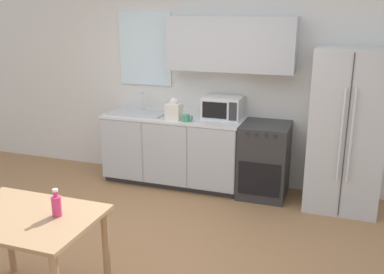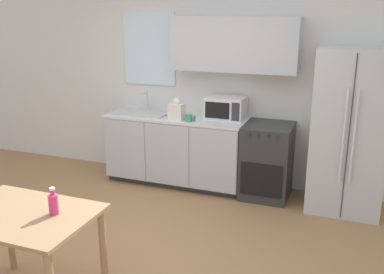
{
  "view_description": "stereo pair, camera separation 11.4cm",
  "coord_description": "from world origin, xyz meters",
  "px_view_note": "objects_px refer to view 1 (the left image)",
  "views": [
    {
      "loc": [
        1.65,
        -3.2,
        2.2
      ],
      "look_at": [
        0.36,
        0.52,
        1.05
      ],
      "focal_mm": 40.0,
      "sensor_mm": 36.0,
      "label": 1
    },
    {
      "loc": [
        1.75,
        -3.17,
        2.2
      ],
      "look_at": [
        0.36,
        0.52,
        1.05
      ],
      "focal_mm": 40.0,
      "sensor_mm": 36.0,
      "label": 2
    }
  ],
  "objects_px": {
    "oven_range": "(264,160)",
    "coffee_mug": "(187,118)",
    "dining_table": "(26,230)",
    "refrigerator": "(346,130)",
    "microwave": "(223,108)",
    "drink_bottle": "(57,205)"
  },
  "relations": [
    {
      "from": "refrigerator",
      "to": "microwave",
      "type": "distance_m",
      "value": 1.48
    },
    {
      "from": "microwave",
      "to": "refrigerator",
      "type": "bearing_deg",
      "value": -4.9
    },
    {
      "from": "dining_table",
      "to": "microwave",
      "type": "bearing_deg",
      "value": 75.12
    },
    {
      "from": "oven_range",
      "to": "microwave",
      "type": "height_order",
      "value": "microwave"
    },
    {
      "from": "oven_range",
      "to": "coffee_mug",
      "type": "relative_size",
      "value": 7.33
    },
    {
      "from": "oven_range",
      "to": "coffee_mug",
      "type": "height_order",
      "value": "coffee_mug"
    },
    {
      "from": "oven_range",
      "to": "coffee_mug",
      "type": "xyz_separation_m",
      "value": [
        -0.94,
        -0.2,
        0.5
      ]
    },
    {
      "from": "oven_range",
      "to": "coffee_mug",
      "type": "distance_m",
      "value": 1.08
    },
    {
      "from": "refrigerator",
      "to": "coffee_mug",
      "type": "bearing_deg",
      "value": -174.54
    },
    {
      "from": "refrigerator",
      "to": "drink_bottle",
      "type": "distance_m",
      "value": 3.27
    },
    {
      "from": "microwave",
      "to": "coffee_mug",
      "type": "bearing_deg",
      "value": -140.86
    },
    {
      "from": "coffee_mug",
      "to": "drink_bottle",
      "type": "xyz_separation_m",
      "value": [
        -0.14,
        -2.42,
        -0.1
      ]
    },
    {
      "from": "oven_range",
      "to": "drink_bottle",
      "type": "height_order",
      "value": "drink_bottle"
    },
    {
      "from": "oven_range",
      "to": "refrigerator",
      "type": "distance_m",
      "value": 1.02
    },
    {
      "from": "oven_range",
      "to": "microwave",
      "type": "bearing_deg",
      "value": 169.93
    },
    {
      "from": "dining_table",
      "to": "coffee_mug",
      "type": "bearing_deg",
      "value": 81.52
    },
    {
      "from": "microwave",
      "to": "coffee_mug",
      "type": "relative_size",
      "value": 3.85
    },
    {
      "from": "coffee_mug",
      "to": "dining_table",
      "type": "bearing_deg",
      "value": -98.48
    },
    {
      "from": "oven_range",
      "to": "coffee_mug",
      "type": "bearing_deg",
      "value": -167.85
    },
    {
      "from": "oven_range",
      "to": "drink_bottle",
      "type": "distance_m",
      "value": 2.86
    },
    {
      "from": "refrigerator",
      "to": "microwave",
      "type": "xyz_separation_m",
      "value": [
        -1.47,
        0.13,
        0.13
      ]
    },
    {
      "from": "drink_bottle",
      "to": "dining_table",
      "type": "bearing_deg",
      "value": -162.27
    }
  ]
}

